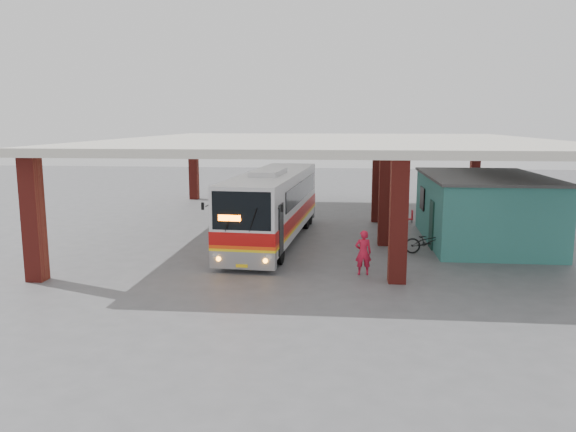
{
  "coord_description": "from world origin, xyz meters",
  "views": [
    {
      "loc": [
        1.1,
        -22.06,
        5.51
      ],
      "look_at": [
        -1.08,
        0.0,
        1.76
      ],
      "focal_mm": 35.0,
      "sensor_mm": 36.0,
      "label": 1
    }
  ],
  "objects_px": {
    "coach_bus": "(273,205)",
    "pedestrian": "(363,253)",
    "red_chair": "(411,217)",
    "motorcycle": "(428,242)"
  },
  "relations": [
    {
      "from": "coach_bus",
      "to": "motorcycle",
      "type": "distance_m",
      "value": 7.11
    },
    {
      "from": "pedestrian",
      "to": "red_chair",
      "type": "bearing_deg",
      "value": -111.32
    },
    {
      "from": "coach_bus",
      "to": "pedestrian",
      "type": "height_order",
      "value": "coach_bus"
    },
    {
      "from": "coach_bus",
      "to": "pedestrian",
      "type": "xyz_separation_m",
      "value": [
        3.95,
        -5.31,
        -0.88
      ]
    },
    {
      "from": "pedestrian",
      "to": "red_chair",
      "type": "xyz_separation_m",
      "value": [
        2.96,
        10.91,
        -0.49
      ]
    },
    {
      "from": "pedestrian",
      "to": "motorcycle",
      "type": "bearing_deg",
      "value": -134.58
    },
    {
      "from": "motorcycle",
      "to": "coach_bus",
      "type": "bearing_deg",
      "value": 73.39
    },
    {
      "from": "coach_bus",
      "to": "red_chair",
      "type": "height_order",
      "value": "coach_bus"
    },
    {
      "from": "motorcycle",
      "to": "red_chair",
      "type": "xyz_separation_m",
      "value": [
        0.13,
        7.35,
        -0.19
      ]
    },
    {
      "from": "motorcycle",
      "to": "red_chair",
      "type": "bearing_deg",
      "value": -3.18
    }
  ]
}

